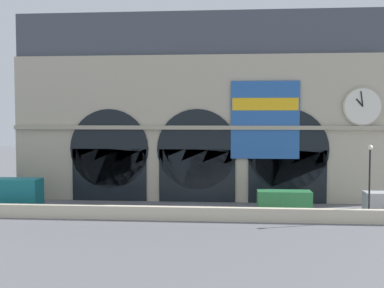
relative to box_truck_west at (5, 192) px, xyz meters
name	(u,v)px	position (x,y,z in m)	size (l,w,h in m)	color
ground_plane	(193,211)	(19.25, 0.69, -1.70)	(200.00, 200.00, 0.00)	slate
quay_parapet_wall	(189,214)	(19.25, -3.92, -1.08)	(90.00, 0.70, 1.24)	beige
station_building	(199,110)	(19.29, 7.96, 8.47)	(41.40, 4.94, 21.08)	#B2A891
box_truck_west	(5,192)	(0.00, 0.00, 0.00)	(7.50, 2.91, 3.12)	#19727A
van_mideast	(284,201)	(28.17, 0.10, -0.45)	(5.20, 2.48, 2.20)	#2D7A42
street_lamp_quayside	(370,173)	(35.32, -3.12, 2.71)	(0.44, 0.44, 6.90)	black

